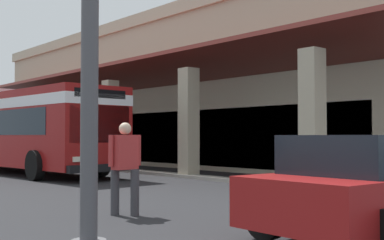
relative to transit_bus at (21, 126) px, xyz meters
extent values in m
plane|color=#262628|center=(-1.20, 7.57, -1.85)|extent=(120.00, 120.00, 0.00)
cube|color=#9E998E|center=(-1.90, 3.51, -1.79)|extent=(37.99, 0.50, 0.12)
cube|color=#B2A88E|center=(-1.90, 13.21, 1.67)|extent=(31.65, 13.31, 7.04)
cube|color=#C0B59A|center=(-1.90, 13.21, 5.49)|extent=(31.95, 13.61, 0.60)
cube|color=#B2A88E|center=(-9.81, 3.63, 0.08)|extent=(0.55, 0.55, 3.87)
cube|color=#B2A88E|center=(-4.53, 3.63, 0.08)|extent=(0.55, 0.55, 3.87)
cube|color=#B2A88E|center=(0.74, 3.63, 0.08)|extent=(0.55, 0.55, 3.87)
cube|color=#B2A88E|center=(6.02, 3.63, 0.08)|extent=(0.55, 0.55, 3.87)
cube|color=#B2A88E|center=(11.29, 3.63, 0.08)|extent=(0.55, 0.55, 3.87)
cube|color=#5B1E19|center=(-1.90, 4.96, 2.37)|extent=(31.65, 3.16, 0.82)
cube|color=#19232D|center=(-1.90, 6.60, -0.45)|extent=(26.59, 0.08, 2.40)
cube|color=maroon|center=(0.05, 0.00, -0.13)|extent=(11.14, 3.25, 2.75)
cube|color=white|center=(0.05, 0.00, 0.80)|extent=(11.16, 3.27, 0.36)
cube|color=#19232D|center=(-0.25, -0.02, 0.10)|extent=(9.39, 3.17, 0.90)
cube|color=#19232D|center=(5.51, 0.35, 0.00)|extent=(0.20, 2.24, 1.20)
cube|color=black|center=(5.52, 0.35, 0.97)|extent=(0.18, 1.94, 0.28)
cube|color=black|center=(5.64, 0.36, -1.40)|extent=(0.36, 2.46, 0.24)
cube|color=silver|center=(5.50, 1.25, -1.10)|extent=(0.08, 0.24, 0.16)
cube|color=silver|center=(5.62, -0.53, -1.10)|extent=(0.08, 0.24, 0.16)
cube|color=silver|center=(-1.44, -0.09, 1.37)|extent=(2.51, 1.94, 0.24)
cylinder|color=black|center=(3.59, 1.51, -1.35)|extent=(1.00, 0.30, 1.00)
cylinder|color=black|center=(3.76, -1.04, -1.35)|extent=(1.00, 0.30, 1.00)
cylinder|color=black|center=(-3.10, 1.08, -1.35)|extent=(1.00, 0.30, 1.00)
cube|color=maroon|center=(15.89, -1.01, -1.25)|extent=(1.89, 4.43, 0.66)
cube|color=#19232D|center=(15.88, -1.21, -0.65)|extent=(1.63, 2.49, 0.54)
cylinder|color=black|center=(15.01, 0.50, -1.53)|extent=(0.64, 0.22, 0.64)
cylinder|color=black|center=(14.96, -2.49, -1.53)|extent=(0.64, 0.22, 0.64)
cylinder|color=#38383D|center=(11.66, -2.91, -1.43)|extent=(0.16, 0.16, 0.85)
cylinder|color=#38383D|center=(11.97, -2.67, -1.43)|extent=(0.16, 0.16, 0.85)
cube|color=#B23333|center=(11.81, -2.79, -0.69)|extent=(0.30, 0.52, 0.63)
sphere|color=beige|center=(11.81, -2.79, -0.26)|extent=(0.23, 0.23, 0.23)
cylinder|color=#B23333|center=(11.82, -3.09, -0.66)|extent=(0.09, 0.09, 0.57)
cylinder|color=#B23333|center=(11.81, -2.49, -0.66)|extent=(0.09, 0.09, 0.57)
cube|color=gray|center=(-6.33, 4.79, -1.58)|extent=(0.85, 0.85, 0.54)
cylinder|color=#332319|center=(-6.33, 4.79, -1.31)|extent=(0.73, 0.73, 0.02)
cylinder|color=brown|center=(-6.33, 4.79, -0.56)|extent=(0.16, 0.16, 1.51)
ellipsoid|color=#1E6028|center=(-5.96, 4.67, 0.28)|extent=(0.81, 0.43, 0.15)
ellipsoid|color=#1E6028|center=(-6.24, 5.28, 0.44)|extent=(0.39, 1.03, 0.16)
ellipsoid|color=#1E6028|center=(-6.75, 4.95, 0.25)|extent=(0.91, 0.52, 0.16)
ellipsoid|color=#1E6028|center=(-6.69, 4.57, 0.28)|extent=(0.83, 0.62, 0.15)
ellipsoid|color=#1E6028|center=(-6.31, 4.38, 0.29)|extent=(0.25, 0.82, 0.14)
camera|label=1|loc=(19.70, -7.91, -0.40)|focal=47.38mm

